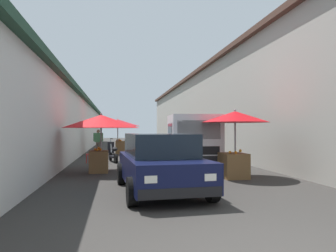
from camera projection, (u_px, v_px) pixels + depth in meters
name	position (u px, v px, depth m)	size (l,w,h in m)	color
ground	(151.00, 159.00, 16.65)	(90.00, 90.00, 0.00)	#33302D
building_left_whitewash	(16.00, 124.00, 17.66)	(49.80, 7.50, 3.72)	silver
building_right_concrete	(261.00, 109.00, 20.14)	(49.80, 7.50, 5.78)	#A39E93
fruit_stall_far_right	(101.00, 125.00, 11.44)	(2.78, 2.78, 2.18)	#9E9EA3
fruit_stall_near_right	(118.00, 125.00, 20.22)	(2.84, 2.84, 2.31)	#9E9EA3
fruit_stall_near_left	(235.00, 129.00, 10.19)	(2.19, 2.19, 2.24)	#9E9EA3
hatchback_car	(160.00, 162.00, 7.84)	(4.01, 2.12, 1.45)	#0F1438
delivery_truck	(190.00, 143.00, 11.85)	(4.98, 2.11, 2.08)	black
vendor_by_crates	(98.00, 140.00, 19.95)	(0.30, 0.62, 1.57)	#665B4C
parked_scooter	(113.00, 153.00, 15.10)	(1.67, 0.55, 1.14)	black
plastic_stool	(89.00, 156.00, 14.49)	(0.30, 0.30, 0.43)	red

